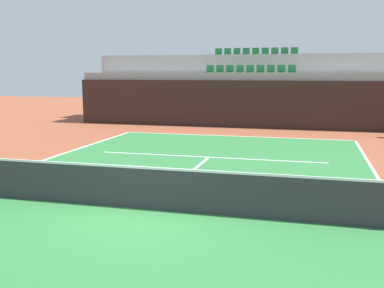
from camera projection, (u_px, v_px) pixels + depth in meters
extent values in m
plane|color=brown|center=(146.00, 209.00, 10.10)|extent=(80.00, 80.00, 0.00)
cube|color=#2D7238|center=(146.00, 209.00, 10.10)|extent=(11.00, 24.00, 0.01)
cube|color=white|center=(235.00, 136.00, 21.50)|extent=(11.00, 0.10, 0.00)
cube|color=white|center=(209.00, 157.00, 16.20)|extent=(8.26, 0.10, 0.00)
cube|color=white|center=(185.00, 177.00, 13.15)|extent=(0.10, 6.40, 0.00)
cube|color=black|center=(246.00, 104.00, 24.65)|extent=(19.60, 0.30, 2.59)
cube|color=#9E9E99|center=(249.00, 99.00, 25.91)|extent=(19.60, 2.40, 3.00)
cube|color=#9E9E99|center=(254.00, 88.00, 28.11)|extent=(19.60, 2.40, 4.08)
cube|color=#1E6633|center=(209.00, 72.00, 26.26)|extent=(0.44, 0.44, 0.04)
cube|color=#1E6633|center=(210.00, 69.00, 26.42)|extent=(0.44, 0.04, 0.40)
cube|color=#1E6633|center=(219.00, 72.00, 26.11)|extent=(0.44, 0.44, 0.04)
cube|color=#1E6633|center=(220.00, 69.00, 26.27)|extent=(0.44, 0.04, 0.40)
cube|color=#1E6633|center=(229.00, 72.00, 25.96)|extent=(0.44, 0.44, 0.04)
cube|color=#1E6633|center=(230.00, 68.00, 26.12)|extent=(0.44, 0.04, 0.40)
cube|color=#1E6633|center=(239.00, 72.00, 25.81)|extent=(0.44, 0.44, 0.04)
cube|color=#1E6633|center=(240.00, 68.00, 25.97)|extent=(0.44, 0.04, 0.40)
cube|color=#1E6633|center=(250.00, 72.00, 25.66)|extent=(0.44, 0.44, 0.04)
cube|color=#1E6633|center=(250.00, 68.00, 25.82)|extent=(0.44, 0.04, 0.40)
cube|color=#1E6633|center=(260.00, 72.00, 25.52)|extent=(0.44, 0.44, 0.04)
cube|color=#1E6633|center=(260.00, 68.00, 25.67)|extent=(0.44, 0.04, 0.40)
cube|color=#1E6633|center=(270.00, 72.00, 25.37)|extent=(0.44, 0.44, 0.04)
cube|color=#1E6633|center=(271.00, 68.00, 25.52)|extent=(0.44, 0.04, 0.40)
cube|color=#1E6633|center=(281.00, 72.00, 25.22)|extent=(0.44, 0.44, 0.04)
cube|color=#1E6633|center=(281.00, 68.00, 25.37)|extent=(0.44, 0.04, 0.40)
cube|color=#1E6633|center=(292.00, 72.00, 25.07)|extent=(0.44, 0.44, 0.04)
cube|color=#1E6633|center=(292.00, 68.00, 25.22)|extent=(0.44, 0.04, 0.40)
cube|color=#1E6633|center=(218.00, 55.00, 28.38)|extent=(0.44, 0.44, 0.04)
cube|color=#1E6633|center=(219.00, 51.00, 28.53)|extent=(0.44, 0.04, 0.40)
cube|color=#1E6633|center=(227.00, 55.00, 28.23)|extent=(0.44, 0.44, 0.04)
cube|color=#1E6633|center=(228.00, 51.00, 28.39)|extent=(0.44, 0.04, 0.40)
cube|color=#1E6633|center=(236.00, 55.00, 28.08)|extent=(0.44, 0.44, 0.04)
cube|color=#1E6633|center=(237.00, 51.00, 28.24)|extent=(0.44, 0.04, 0.40)
cube|color=#1E6633|center=(246.00, 55.00, 27.93)|extent=(0.44, 0.44, 0.04)
cube|color=#1E6633|center=(246.00, 51.00, 28.09)|extent=(0.44, 0.04, 0.40)
cube|color=#1E6633|center=(255.00, 54.00, 27.78)|extent=(0.44, 0.44, 0.04)
cube|color=#1E6633|center=(256.00, 51.00, 27.94)|extent=(0.44, 0.04, 0.40)
cube|color=#1E6633|center=(265.00, 54.00, 27.63)|extent=(0.44, 0.44, 0.04)
cube|color=#1E6633|center=(265.00, 51.00, 27.79)|extent=(0.44, 0.04, 0.40)
cube|color=#1E6633|center=(274.00, 54.00, 27.48)|extent=(0.44, 0.44, 0.04)
cube|color=#1E6633|center=(275.00, 51.00, 27.64)|extent=(0.44, 0.04, 0.40)
cube|color=#1E6633|center=(284.00, 54.00, 27.33)|extent=(0.44, 0.44, 0.04)
cube|color=#1E6633|center=(285.00, 51.00, 27.49)|extent=(0.44, 0.04, 0.40)
cube|color=#1E6633|center=(294.00, 54.00, 27.18)|extent=(0.44, 0.44, 0.04)
cube|color=#1E6633|center=(294.00, 51.00, 27.34)|extent=(0.44, 0.04, 0.40)
cube|color=#333338|center=(145.00, 189.00, 10.03)|extent=(10.90, 0.02, 0.92)
cube|color=white|center=(145.00, 168.00, 9.95)|extent=(10.90, 0.04, 0.05)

